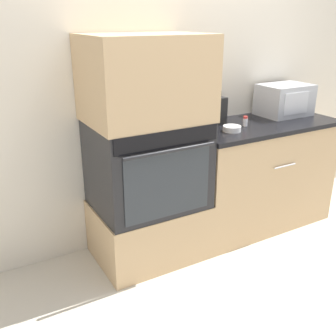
# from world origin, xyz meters

# --- Properties ---
(ground_plane) EXTENTS (12.00, 12.00, 0.00)m
(ground_plane) POSITION_xyz_m (0.00, 0.00, 0.00)
(ground_plane) COLOR beige
(wall_back) EXTENTS (8.00, 0.05, 2.50)m
(wall_back) POSITION_xyz_m (0.00, 0.63, 1.25)
(wall_back) COLOR beige
(wall_back) RESTS_ON ground_plane
(oven_cabinet_base) EXTENTS (0.80, 0.60, 0.43)m
(oven_cabinet_base) POSITION_xyz_m (-0.40, 0.30, 0.21)
(oven_cabinet_base) COLOR tan
(oven_cabinet_base) RESTS_ON ground_plane
(wall_oven) EXTENTS (0.77, 0.64, 0.64)m
(wall_oven) POSITION_xyz_m (-0.40, 0.30, 0.74)
(wall_oven) COLOR black
(wall_oven) RESTS_ON oven_cabinet_base
(oven_cabinet_upper) EXTENTS (0.80, 0.60, 0.56)m
(oven_cabinet_upper) POSITION_xyz_m (-0.40, 0.30, 1.34)
(oven_cabinet_upper) COLOR tan
(oven_cabinet_upper) RESTS_ON wall_oven
(counter_unit) EXTENTS (1.31, 0.63, 0.92)m
(counter_unit) POSITION_xyz_m (0.65, 0.30, 0.46)
(counter_unit) COLOR tan
(counter_unit) RESTS_ON ground_plane
(microwave) EXTENTS (0.44, 0.32, 0.27)m
(microwave) POSITION_xyz_m (1.00, 0.40, 1.05)
(microwave) COLOR #B2B5BA
(microwave) RESTS_ON counter_unit
(knife_block) EXTENTS (0.11, 0.13, 0.26)m
(knife_block) POSITION_xyz_m (0.31, 0.45, 1.02)
(knife_block) COLOR black
(knife_block) RESTS_ON counter_unit
(bowl) EXTENTS (0.14, 0.14, 0.04)m
(bowl) POSITION_xyz_m (0.27, 0.20, 0.94)
(bowl) COLOR white
(bowl) RESTS_ON counter_unit
(condiment_jar_near) EXTENTS (0.04, 0.04, 0.08)m
(condiment_jar_near) POSITION_xyz_m (0.46, 0.27, 0.95)
(condiment_jar_near) COLOR silver
(condiment_jar_near) RESTS_ON counter_unit
(condiment_jar_mid) EXTENTS (0.04, 0.04, 0.12)m
(condiment_jar_mid) POSITION_xyz_m (0.22, 0.39, 0.97)
(condiment_jar_mid) COLOR brown
(condiment_jar_mid) RESTS_ON counter_unit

